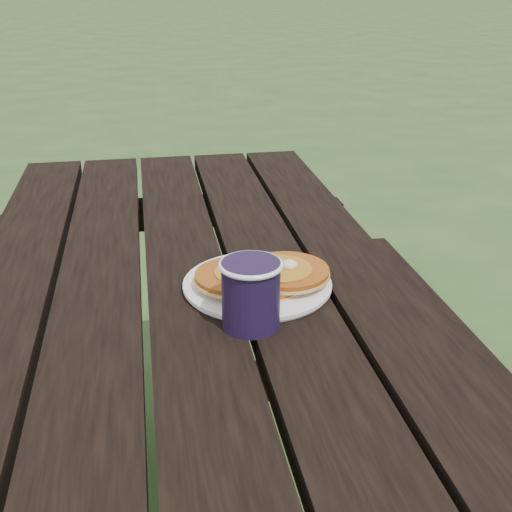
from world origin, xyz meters
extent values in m
cube|color=black|center=(0.00, 0.00, 0.73)|extent=(0.75, 1.80, 0.04)
cube|color=black|center=(0.55, 0.00, 0.43)|extent=(0.25, 1.80, 0.04)
cylinder|color=white|center=(0.11, 0.05, 0.76)|extent=(0.29, 0.29, 0.01)
cylinder|color=#AE5513|center=(0.12, 0.04, 0.77)|extent=(0.14, 0.14, 0.01)
cylinder|color=#AE5513|center=(0.08, 0.04, 0.78)|extent=(0.14, 0.14, 0.01)
cylinder|color=#AE5513|center=(0.16, 0.05, 0.78)|extent=(0.14, 0.14, 0.01)
cylinder|color=#9D6216|center=(0.15, 0.05, 0.79)|extent=(0.11, 0.11, 0.00)
ellipsoid|color=#F4E59E|center=(0.17, 0.05, 0.79)|extent=(0.03, 0.03, 0.02)
cube|color=white|center=(0.13, 0.00, 0.76)|extent=(0.08, 0.18, 0.00)
cylinder|color=black|center=(0.08, -0.07, 0.80)|extent=(0.09, 0.09, 0.10)
torus|color=white|center=(0.08, -0.07, 0.85)|extent=(0.09, 0.09, 0.01)
cylinder|color=black|center=(0.08, -0.07, 0.85)|extent=(0.08, 0.08, 0.01)
camera|label=1|loc=(-0.06, -0.89, 1.24)|focal=45.00mm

